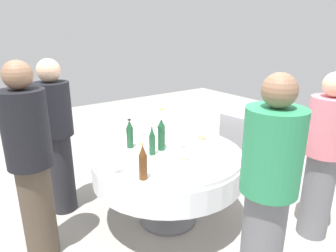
{
  "coord_description": "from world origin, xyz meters",
  "views": [
    {
      "loc": [
        2.12,
        -1.54,
        1.84
      ],
      "look_at": [
        0.0,
        0.0,
        0.99
      ],
      "focal_mm": 32.35,
      "sensor_mm": 36.0,
      "label": 1
    }
  ],
  "objects_px": {
    "plate_mid": "(165,140)",
    "bottle_clear_north": "(162,122)",
    "bottle_dark_green_far": "(152,141)",
    "person_south": "(267,201)",
    "wine_glass_north": "(141,127)",
    "bottle_brown_south": "(143,163)",
    "person_north": "(56,136)",
    "wine_glass_left": "(181,138)",
    "plate_west": "(183,159)",
    "wine_glass_east": "(182,127)",
    "bottle_dark_green_east": "(161,135)",
    "person_front": "(324,156)",
    "person_far": "(31,162)",
    "wine_glass_mid": "(116,161)",
    "dining_table": "(168,166)",
    "chair_left": "(238,143)",
    "wine_glass_inner": "(111,150)",
    "bottle_dark_green_front": "(130,134)",
    "plate_outer": "(202,139)"
  },
  "relations": [
    {
      "from": "wine_glass_inner",
      "to": "person_south",
      "type": "xyz_separation_m",
      "value": [
        1.27,
        0.41,
        -0.0
      ]
    },
    {
      "from": "bottle_clear_north",
      "to": "wine_glass_left",
      "type": "relative_size",
      "value": 1.88
    },
    {
      "from": "wine_glass_left",
      "to": "plate_mid",
      "type": "bearing_deg",
      "value": -177.29
    },
    {
      "from": "wine_glass_north",
      "to": "plate_mid",
      "type": "relative_size",
      "value": 0.6
    },
    {
      "from": "bottle_dark_green_east",
      "to": "wine_glass_inner",
      "type": "distance_m",
      "value": 0.51
    },
    {
      "from": "bottle_brown_south",
      "to": "plate_west",
      "type": "relative_size",
      "value": 1.4
    },
    {
      "from": "dining_table",
      "to": "bottle_dark_green_far",
      "type": "bearing_deg",
      "value": -98.68
    },
    {
      "from": "plate_mid",
      "to": "person_far",
      "type": "height_order",
      "value": "person_far"
    },
    {
      "from": "person_north",
      "to": "plate_outer",
      "type": "bearing_deg",
      "value": -75.57
    },
    {
      "from": "person_south",
      "to": "bottle_brown_south",
      "type": "bearing_deg",
      "value": -61.76
    },
    {
      "from": "plate_west",
      "to": "bottle_dark_green_east",
      "type": "bearing_deg",
      "value": -177.31
    },
    {
      "from": "bottle_dark_green_far",
      "to": "wine_glass_left",
      "type": "xyz_separation_m",
      "value": [
        0.04,
        0.31,
        -0.03
      ]
    },
    {
      "from": "chair_left",
      "to": "person_north",
      "type": "bearing_deg",
      "value": -115.83
    },
    {
      "from": "wine_glass_mid",
      "to": "wine_glass_north",
      "type": "bearing_deg",
      "value": 135.58
    },
    {
      "from": "bottle_dark_green_east",
      "to": "plate_outer",
      "type": "bearing_deg",
      "value": 87.25
    },
    {
      "from": "bottle_dark_green_front",
      "to": "plate_mid",
      "type": "bearing_deg",
      "value": 80.64
    },
    {
      "from": "bottle_dark_green_far",
      "to": "person_front",
      "type": "height_order",
      "value": "person_front"
    },
    {
      "from": "bottle_clear_north",
      "to": "wine_glass_left",
      "type": "height_order",
      "value": "bottle_clear_north"
    },
    {
      "from": "wine_glass_east",
      "to": "wine_glass_inner",
      "type": "height_order",
      "value": "wine_glass_inner"
    },
    {
      "from": "dining_table",
      "to": "person_north",
      "type": "distance_m",
      "value": 1.14
    },
    {
      "from": "bottle_dark_green_east",
      "to": "chair_left",
      "type": "distance_m",
      "value": 1.23
    },
    {
      "from": "plate_mid",
      "to": "wine_glass_mid",
      "type": "bearing_deg",
      "value": -64.36
    },
    {
      "from": "chair_left",
      "to": "plate_west",
      "type": "bearing_deg",
      "value": -78.59
    },
    {
      "from": "bottle_dark_green_front",
      "to": "bottle_brown_south",
      "type": "bearing_deg",
      "value": -20.54
    },
    {
      "from": "bottle_brown_south",
      "to": "chair_left",
      "type": "relative_size",
      "value": 0.34
    },
    {
      "from": "person_north",
      "to": "chair_left",
      "type": "xyz_separation_m",
      "value": [
        0.67,
        1.92,
        -0.31
      ]
    },
    {
      "from": "dining_table",
      "to": "bottle_dark_green_front",
      "type": "distance_m",
      "value": 0.47
    },
    {
      "from": "bottle_dark_green_far",
      "to": "person_south",
      "type": "distance_m",
      "value": 1.21
    },
    {
      "from": "bottle_brown_south",
      "to": "person_north",
      "type": "bearing_deg",
      "value": -164.71
    },
    {
      "from": "plate_west",
      "to": "bottle_clear_north",
      "type": "bearing_deg",
      "value": 160.13
    },
    {
      "from": "plate_mid",
      "to": "bottle_clear_north",
      "type": "bearing_deg",
      "value": 154.58
    },
    {
      "from": "bottle_brown_south",
      "to": "person_north",
      "type": "distance_m",
      "value": 1.17
    },
    {
      "from": "dining_table",
      "to": "chair_left",
      "type": "bearing_deg",
      "value": 96.73
    },
    {
      "from": "bottle_dark_green_far",
      "to": "wine_glass_inner",
      "type": "bearing_deg",
      "value": -100.01
    },
    {
      "from": "wine_glass_north",
      "to": "person_far",
      "type": "bearing_deg",
      "value": -76.99
    },
    {
      "from": "dining_table",
      "to": "wine_glass_inner",
      "type": "height_order",
      "value": "wine_glass_inner"
    },
    {
      "from": "bottle_brown_south",
      "to": "wine_glass_left",
      "type": "bearing_deg",
      "value": 117.11
    },
    {
      "from": "bottle_brown_south",
      "to": "person_front",
      "type": "xyz_separation_m",
      "value": [
        0.63,
        1.44,
        -0.09
      ]
    },
    {
      "from": "wine_glass_mid",
      "to": "plate_west",
      "type": "distance_m",
      "value": 0.6
    },
    {
      "from": "person_far",
      "to": "wine_glass_east",
      "type": "bearing_deg",
      "value": -76.81
    },
    {
      "from": "bottle_brown_south",
      "to": "wine_glass_left",
      "type": "height_order",
      "value": "bottle_brown_south"
    },
    {
      "from": "wine_glass_east",
      "to": "wine_glass_left",
      "type": "height_order",
      "value": "wine_glass_left"
    },
    {
      "from": "person_north",
      "to": "wine_glass_left",
      "type": "bearing_deg",
      "value": -85.61
    },
    {
      "from": "bottle_dark_green_front",
      "to": "person_front",
      "type": "height_order",
      "value": "person_front"
    },
    {
      "from": "bottle_dark_green_far",
      "to": "wine_glass_east",
      "type": "xyz_separation_m",
      "value": [
        -0.25,
        0.54,
        -0.03
      ]
    },
    {
      "from": "dining_table",
      "to": "person_front",
      "type": "bearing_deg",
      "value": 45.13
    },
    {
      "from": "wine_glass_east",
      "to": "person_north",
      "type": "xyz_separation_m",
      "value": [
        -0.53,
        -1.16,
        -0.01
      ]
    },
    {
      "from": "bottle_dark_green_east",
      "to": "plate_west",
      "type": "distance_m",
      "value": 0.34
    },
    {
      "from": "bottle_clear_north",
      "to": "wine_glass_mid",
      "type": "relative_size",
      "value": 1.89
    },
    {
      "from": "wine_glass_east",
      "to": "plate_west",
      "type": "xyz_separation_m",
      "value": [
        0.52,
        -0.4,
        -0.08
      ]
    }
  ]
}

